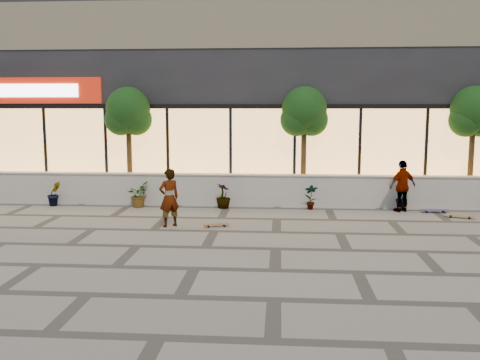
# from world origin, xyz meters

# --- Properties ---
(ground) EXTENTS (80.00, 80.00, 0.00)m
(ground) POSITION_xyz_m (0.00, 0.00, 0.00)
(ground) COLOR gray
(ground) RESTS_ON ground
(planter_wall) EXTENTS (22.00, 0.42, 1.04)m
(planter_wall) POSITION_xyz_m (0.00, 7.00, 0.52)
(planter_wall) COLOR beige
(planter_wall) RESTS_ON ground
(retail_building) EXTENTS (24.00, 9.17, 8.50)m
(retail_building) POSITION_xyz_m (-0.00, 12.49, 4.25)
(retail_building) COLOR black
(retail_building) RESTS_ON ground
(shrub_b) EXTENTS (0.57, 0.57, 0.81)m
(shrub_b) POSITION_xyz_m (-5.70, 6.45, 0.41)
(shrub_b) COLOR #163410
(shrub_b) RESTS_ON ground
(shrub_c) EXTENTS (0.68, 0.77, 0.81)m
(shrub_c) POSITION_xyz_m (-2.90, 6.45, 0.41)
(shrub_c) COLOR #163410
(shrub_c) RESTS_ON ground
(shrub_d) EXTENTS (0.64, 0.64, 0.81)m
(shrub_d) POSITION_xyz_m (-0.10, 6.45, 0.41)
(shrub_d) COLOR #163410
(shrub_d) RESTS_ON ground
(shrub_e) EXTENTS (0.46, 0.35, 0.81)m
(shrub_e) POSITION_xyz_m (2.70, 6.45, 0.41)
(shrub_e) COLOR #163410
(shrub_e) RESTS_ON ground
(shrub_f) EXTENTS (0.55, 0.57, 0.81)m
(shrub_f) POSITION_xyz_m (5.50, 6.45, 0.41)
(shrub_f) COLOR #163410
(shrub_f) RESTS_ON ground
(tree_midwest) EXTENTS (1.60, 1.50, 3.92)m
(tree_midwest) POSITION_xyz_m (-3.50, 7.70, 2.99)
(tree_midwest) COLOR #4B381A
(tree_midwest) RESTS_ON ground
(tree_mideast) EXTENTS (1.60, 1.50, 3.92)m
(tree_mideast) POSITION_xyz_m (2.50, 7.70, 2.99)
(tree_mideast) COLOR #4B381A
(tree_mideast) RESTS_ON ground
(tree_east) EXTENTS (1.60, 1.50, 3.92)m
(tree_east) POSITION_xyz_m (8.00, 7.70, 2.99)
(tree_east) COLOR #4B381A
(tree_east) RESTS_ON ground
(skater_center) EXTENTS (0.69, 0.65, 1.59)m
(skater_center) POSITION_xyz_m (-1.29, 3.71, 0.80)
(skater_center) COLOR white
(skater_center) RESTS_ON ground
(skater_right_near) EXTENTS (1.02, 0.78, 1.61)m
(skater_right_near) POSITION_xyz_m (5.51, 6.30, 0.81)
(skater_right_near) COLOR white
(skater_right_near) RESTS_ON ground
(skateboard_center) EXTENTS (0.73, 0.38, 0.08)m
(skateboard_center) POSITION_xyz_m (-0.00, 3.77, 0.07)
(skateboard_center) COLOR brown
(skateboard_center) RESTS_ON ground
(skateboard_right_near) EXTENTS (0.84, 0.48, 0.10)m
(skateboard_right_near) POSITION_xyz_m (7.00, 5.44, 0.08)
(skateboard_right_near) COLOR olive
(skateboard_right_near) RESTS_ON ground
(skateboard_right_far) EXTENTS (0.85, 0.25, 0.10)m
(skateboard_right_far) POSITION_xyz_m (6.50, 6.20, 0.08)
(skateboard_right_far) COLOR #4B4279
(skateboard_right_far) RESTS_ON ground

